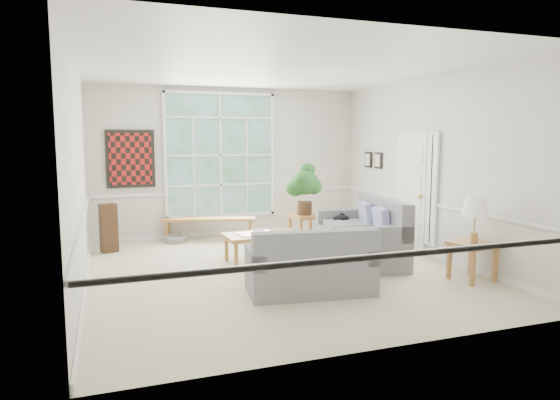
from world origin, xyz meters
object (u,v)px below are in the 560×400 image
at_px(coffee_table, 262,247).
at_px(end_table, 306,229).
at_px(loveseat_right, 360,230).
at_px(side_table, 472,261).
at_px(loveseat_front, 310,259).

bearing_deg(coffee_table, end_table, 37.96).
height_order(loveseat_right, coffee_table, loveseat_right).
bearing_deg(loveseat_right, end_table, 110.34).
height_order(coffee_table, side_table, side_table).
bearing_deg(loveseat_front, loveseat_right, 49.37).
relative_size(coffee_table, side_table, 2.24).
bearing_deg(end_table, coffee_table, -138.59).
height_order(loveseat_right, loveseat_front, loveseat_right).
height_order(loveseat_front, side_table, loveseat_front).
bearing_deg(side_table, end_table, 112.10).
xyz_separation_m(loveseat_right, loveseat_front, (-1.41, -1.25, -0.09)).
bearing_deg(end_table, side_table, -67.90).
height_order(loveseat_front, coffee_table, loveseat_front).
relative_size(loveseat_front, end_table, 2.87).
bearing_deg(loveseat_front, end_table, 76.36).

